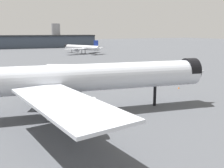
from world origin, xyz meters
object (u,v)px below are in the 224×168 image
object	(u,v)px
baggage_tug_wing	(73,77)
traffic_cone_near_nose	(179,88)
airliner_near_gate	(75,79)
airliner_far_taxiway	(82,48)

from	to	relation	value
baggage_tug_wing	traffic_cone_near_nose	xyz separation A→B (m)	(22.80, -27.77, -0.68)
airliner_near_gate	airliner_far_taxiway	size ratio (longest dim) A/B	1.73
airliner_near_gate	baggage_tug_wing	bearing A→B (deg)	83.02
airliner_far_taxiway	airliner_near_gate	bearing A→B (deg)	133.22
airliner_near_gate	baggage_tug_wing	distance (m)	37.38
airliner_far_taxiway	traffic_cone_near_nose	world-z (taller)	airliner_far_taxiway
airliner_far_taxiway	traffic_cone_near_nose	distance (m)	124.78
baggage_tug_wing	traffic_cone_near_nose	size ratio (longest dim) A/B	5.86
airliner_far_taxiway	traffic_cone_near_nose	xyz separation A→B (m)	(-16.75, -123.58, -4.09)
baggage_tug_wing	airliner_far_taxiway	bearing A→B (deg)	60.09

